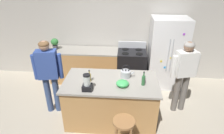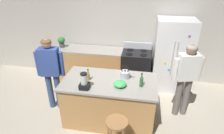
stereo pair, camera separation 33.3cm
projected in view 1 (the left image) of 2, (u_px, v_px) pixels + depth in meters
name	position (u px, v px, depth m)	size (l,w,h in m)	color
ground_plane	(111.00, 118.00, 4.00)	(14.00, 14.00, 0.00)	#B2A893
back_wall	(116.00, 31.00, 5.12)	(8.00, 0.10, 2.70)	#BCB7AD
kitchen_island	(111.00, 101.00, 3.78)	(1.82, 0.98, 0.94)	#B7844C
back_counter_run	(87.00, 65.00, 5.22)	(2.00, 0.64, 0.94)	#B7844C
refrigerator	(166.00, 53.00, 4.82)	(0.90, 0.73, 1.85)	silver
stove_range	(131.00, 67.00, 5.10)	(0.76, 0.65, 1.12)	black
person_by_island_left	(48.00, 71.00, 3.80)	(0.60, 0.28, 1.65)	#384C7A
person_by_sink_right	(184.00, 71.00, 3.82)	(0.59, 0.32, 1.62)	#66605B
bar_stool	(124.00, 128.00, 3.00)	(0.36, 0.36, 0.71)	#9E6B3D
potted_plant	(55.00, 43.00, 4.98)	(0.20, 0.20, 0.30)	#4C4C51
blender_appliance	(87.00, 84.00, 3.25)	(0.17, 0.17, 0.31)	black
bottle_olive_oil	(143.00, 80.00, 3.41)	(0.07, 0.07, 0.28)	#2D6638
bottle_vinegar	(89.00, 77.00, 3.53)	(0.06, 0.06, 0.24)	olive
mixing_bowl	(123.00, 83.00, 3.39)	(0.24, 0.24, 0.11)	#3FB259
tea_kettle	(126.00, 74.00, 3.67)	(0.28, 0.20, 0.27)	#B7BABF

